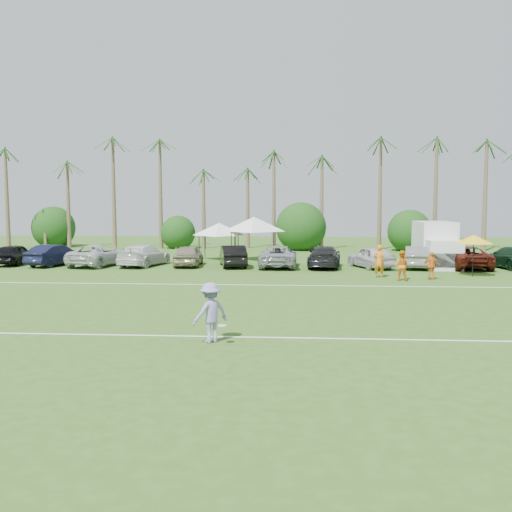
{
  "coord_description": "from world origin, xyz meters",
  "views": [
    {
      "loc": [
        5.53,
        -16.18,
        4.32
      ],
      "look_at": [
        3.44,
        13.63,
        1.6
      ],
      "focal_mm": 40.0,
      "sensor_mm": 36.0,
      "label": 1
    }
  ],
  "objects": [
    {
      "name": "parked_car_3",
      "position": [
        -5.12,
        23.03,
        0.75
      ],
      "size": [
        3.19,
        5.5,
        1.5
      ],
      "primitive_type": "imported",
      "rotation": [
        0.0,
        0.0,
        2.92
      ],
      "color": "white",
      "rests_on": "ground"
    },
    {
      "name": "canopy_tent_left",
      "position": [
        -0.39,
        27.48,
        2.88
      ],
      "size": [
        4.15,
        4.15,
        3.36
      ],
      "color": "black",
      "rests_on": "ground"
    },
    {
      "name": "parked_car_9",
      "position": [
        13.77,
        22.94,
        0.75
      ],
      "size": [
        2.4,
        4.76,
        1.5
      ],
      "primitive_type": "imported",
      "rotation": [
        0.0,
        0.0,
        2.95
      ],
      "color": "gray",
      "rests_on": "ground"
    },
    {
      "name": "palm_tree_6",
      "position": [
        4.0,
        38.0,
        9.21
      ],
      "size": [
        2.4,
        2.4,
        10.9
      ],
      "color": "brown",
      "rests_on": "ground"
    },
    {
      "name": "parked_car_10",
      "position": [
        16.91,
        23.0,
        0.75
      ],
      "size": [
        2.67,
        5.47,
        1.5
      ],
      "primitive_type": "imported",
      "rotation": [
        0.0,
        0.0,
        3.18
      ],
      "color": "#4B160E",
      "rests_on": "ground"
    },
    {
      "name": "field_lines",
      "position": [
        0.0,
        8.0,
        0.01
      ],
      "size": [
        80.0,
        12.1,
        0.01
      ],
      "color": "white",
      "rests_on": "ground"
    },
    {
      "name": "parked_car_1",
      "position": [
        -11.42,
        22.65,
        0.75
      ],
      "size": [
        2.79,
        4.81,
        1.5
      ],
      "primitive_type": "imported",
      "rotation": [
        0.0,
        0.0,
        2.86
      ],
      "color": "black",
      "rests_on": "ground"
    },
    {
      "name": "palm_tree_0",
      "position": [
        -22.0,
        38.0,
        7.48
      ],
      "size": [
        2.4,
        2.4,
        8.9
      ],
      "color": "brown",
      "rests_on": "ground"
    },
    {
      "name": "sideline_player_b",
      "position": [
        11.51,
        16.39,
        0.86
      ],
      "size": [
        1.0,
        0.9,
        1.71
      ],
      "primitive_type": "imported",
      "rotation": [
        0.0,
        0.0,
        2.79
      ],
      "color": "orange",
      "rests_on": "ground"
    },
    {
      "name": "bush_tree_2",
      "position": [
        6.0,
        39.0,
        1.8
      ],
      "size": [
        4.0,
        4.0,
        4.0
      ],
      "color": "brown",
      "rests_on": "ground"
    },
    {
      "name": "parked_car_6",
      "position": [
        4.32,
        22.87,
        0.75
      ],
      "size": [
        2.5,
        5.4,
        1.5
      ],
      "primitive_type": "imported",
      "rotation": [
        0.0,
        0.0,
        3.14
      ],
      "color": "#989AA2",
      "rests_on": "ground"
    },
    {
      "name": "parked_car_4",
      "position": [
        -1.97,
        23.08,
        0.75
      ],
      "size": [
        2.0,
        4.48,
        1.5
      ],
      "primitive_type": "imported",
      "rotation": [
        0.0,
        0.0,
        3.19
      ],
      "color": "gray",
      "rests_on": "ground"
    },
    {
      "name": "palm_tree_5",
      "position": [
        0.0,
        38.0,
        8.35
      ],
      "size": [
        2.4,
        2.4,
        9.9
      ],
      "color": "brown",
      "rests_on": "ground"
    },
    {
      "name": "parked_car_5",
      "position": [
        1.18,
        22.91,
        0.75
      ],
      "size": [
        2.48,
        4.78,
        1.5
      ],
      "primitive_type": "imported",
      "rotation": [
        0.0,
        0.0,
        3.35
      ],
      "color": "black",
      "rests_on": "ground"
    },
    {
      "name": "parked_car_11",
      "position": [
        20.06,
        23.09,
        0.75
      ],
      "size": [
        2.96,
        5.45,
        1.5
      ],
      "primitive_type": "imported",
      "rotation": [
        0.0,
        0.0,
        3.32
      ],
      "color": "black",
      "rests_on": "ground"
    },
    {
      "name": "canopy_tent_right",
      "position": [
        2.3,
        27.51,
        3.35
      ],
      "size": [
        4.82,
        4.82,
        3.91
      ],
      "color": "black",
      "rests_on": "ground"
    },
    {
      "name": "sideline_player_c",
      "position": [
        13.29,
        16.84,
        0.8
      ],
      "size": [
        0.97,
        0.49,
        1.6
      ],
      "primitive_type": "imported",
      "rotation": [
        0.0,
        0.0,
        3.04
      ],
      "color": "orange",
      "rests_on": "ground"
    },
    {
      "name": "sideline_player_a",
      "position": [
        10.45,
        17.72,
        0.97
      ],
      "size": [
        0.76,
        0.55,
        1.95
      ],
      "primitive_type": "imported",
      "rotation": [
        0.0,
        0.0,
        3.02
      ],
      "color": "orange",
      "rests_on": "ground"
    },
    {
      "name": "palm_tree_7",
      "position": [
        8.0,
        38.0,
        10.06
      ],
      "size": [
        2.4,
        2.4,
        11.9
      ],
      "color": "brown",
      "rests_on": "ground"
    },
    {
      "name": "palm_tree_1",
      "position": [
        -17.0,
        38.0,
        8.35
      ],
      "size": [
        2.4,
        2.4,
        9.9
      ],
      "color": "brown",
      "rests_on": "ground"
    },
    {
      "name": "bush_tree_0",
      "position": [
        -19.0,
        39.0,
        1.8
      ],
      "size": [
        4.0,
        4.0,
        4.0
      ],
      "color": "brown",
      "rests_on": "ground"
    },
    {
      "name": "palm_tree_8",
      "position": [
        13.0,
        38.0,
        7.48
      ],
      "size": [
        2.4,
        2.4,
        8.9
      ],
      "color": "brown",
      "rests_on": "ground"
    },
    {
      "name": "bush_tree_1",
      "position": [
        -6.0,
        39.0,
        1.8
      ],
      "size": [
        4.0,
        4.0,
        4.0
      ],
      "color": "brown",
      "rests_on": "ground"
    },
    {
      "name": "parked_car_8",
      "position": [
        10.62,
        22.74,
        0.75
      ],
      "size": [
        3.19,
        4.74,
        1.5
      ],
      "primitive_type": "imported",
      "rotation": [
        0.0,
        0.0,
        3.5
      ],
      "color": "silver",
      "rests_on": "ground"
    },
    {
      "name": "market_umbrella",
      "position": [
        16.08,
        18.43,
        2.25
      ],
      "size": [
        2.25,
        2.25,
        2.51
      ],
      "color": "black",
      "rests_on": "ground"
    },
    {
      "name": "palm_tree_3",
      "position": [
        -8.0,
        38.0,
        10.06
      ],
      "size": [
        2.4,
        2.4,
        11.9
      ],
      "color": "brown",
      "rests_on": "ground"
    },
    {
      "name": "parked_car_7",
      "position": [
        7.47,
        22.79,
        0.75
      ],
      "size": [
        2.6,
        5.34,
        1.5
      ],
      "primitive_type": "imported",
      "rotation": [
        0.0,
        0.0,
        3.04
      ],
      "color": "black",
      "rests_on": "ground"
    },
    {
      "name": "frisbee_player",
      "position": [
        2.88,
        1.25,
        0.95
      ],
      "size": [
        1.38,
        1.33,
        1.89
      ],
      "rotation": [
        0.0,
        0.0,
        3.86
      ],
      "color": "#8E85BD",
      "rests_on": "ground"
    },
    {
      "name": "bush_tree_3",
      "position": [
        16.0,
        39.0,
        1.8
      ],
      "size": [
        4.0,
        4.0,
        4.0
      ],
      "color": "brown",
      "rests_on": "ground"
    },
    {
      "name": "palm_tree_2",
      "position": [
        -12.0,
        38.0,
        9.21
      ],
      "size": [
        2.4,
        2.4,
        10.9
      ],
      "color": "brown",
      "rests_on": "ground"
    },
    {
      "name": "parked_car_2",
      "position": [
        -8.27,
        22.79,
        0.75
      ],
      "size": [
        3.52,
        5.78,
        1.5
      ],
      "primitive_type": "imported",
      "rotation": [
        0.0,
        0.0,
        2.94
      ],
      "color": "silver",
      "rests_on": "ground"
    },
    {
      "name": "palm_tree_10",
      "position": [
        23.0,
        38.0,
        9.21
      ],
      "size": [
        2.4,
        2.4,
        10.9
      ],
      "color": "brown",
      "rests_on": "ground"
    },
    {
      "name": "ground",
      "position": [
        0.0,
        0.0,
        0.0
      ],
      "size": [
        120.0,
        120.0,
        0.0
      ],
      "primitive_type": "plane",
      "color": "#315A1B",
      "rests_on": "ground"
    },
    {
      "name": "palm_tree_9",
      "position": [
        18.0,
        38.0,
        8.35
      ],
      "size": [
        2.4,
        2.4,
        9.9
      ],
      "color": "brown",
      "rests_on": "ground"
    },
    {
      "name": "parked_car_0",
      "position": [
        -14.56,
        23.1,
        0.75
      ],
      "size": [
        1.91,
        4.45,
        1.5
      ],
      "primitive_type": "imported",
      "rotation": [
        0.0,
        0.0,
        3.17
      ],
      "color": "black",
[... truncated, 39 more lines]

